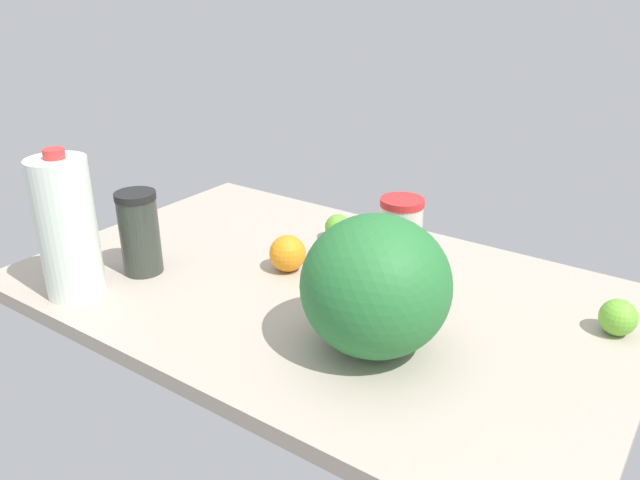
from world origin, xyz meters
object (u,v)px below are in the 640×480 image
at_px(milk_jug, 67,228).
at_px(lime_near_front, 338,227).
at_px(tumbler_cup, 400,239).
at_px(shaker_bottle, 140,233).
at_px(watermelon, 376,286).
at_px(orange_loose, 288,253).
at_px(lime_by_jug, 618,317).

distance_m(milk_jug, lime_near_front, 0.59).
relative_size(tumbler_cup, shaker_bottle, 0.98).
height_order(watermelon, orange_loose, watermelon).
bearing_deg(tumbler_cup, lime_near_front, -23.58).
bearing_deg(watermelon, lime_by_jug, -139.22).
xyz_separation_m(shaker_bottle, orange_loose, (-0.24, -0.18, -0.05)).
height_order(milk_jug, orange_loose, milk_jug).
height_order(shaker_bottle, lime_near_front, shaker_bottle).
height_order(shaker_bottle, orange_loose, shaker_bottle).
distance_m(watermelon, orange_loose, 0.34).
bearing_deg(shaker_bottle, tumbler_cup, -148.05).
xyz_separation_m(orange_loose, lime_near_front, (0.00, -0.19, -0.01)).
bearing_deg(milk_jug, tumbler_cup, -138.98).
xyz_separation_m(tumbler_cup, milk_jug, (0.48, 0.42, 0.05)).
bearing_deg(watermelon, orange_loose, -26.83).
bearing_deg(lime_by_jug, tumbler_cup, 3.50).
xyz_separation_m(shaker_bottle, watermelon, (-0.54, -0.03, 0.03)).
height_order(tumbler_cup, shaker_bottle, shaker_bottle).
bearing_deg(lime_near_front, orange_loose, 90.78).
bearing_deg(watermelon, tumbler_cup, -70.53).
bearing_deg(lime_near_front, milk_jug, 61.85).
relative_size(tumbler_cup, watermelon, 0.70).
distance_m(tumbler_cup, shaker_bottle, 0.53).
distance_m(watermelon, milk_jug, 0.59).
bearing_deg(tumbler_cup, lime_by_jug, -176.50).
xyz_separation_m(shaker_bottle, lime_by_jug, (-0.86, -0.31, -0.06)).
xyz_separation_m(milk_jug, orange_loose, (-0.28, -0.32, -0.10)).
distance_m(watermelon, lime_near_front, 0.46).
xyz_separation_m(milk_jug, lime_by_jug, (-0.89, -0.44, -0.10)).
relative_size(tumbler_cup, orange_loose, 2.22).
distance_m(shaker_bottle, watermelon, 0.54).
relative_size(milk_jug, orange_loose, 3.76).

